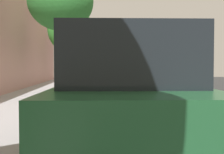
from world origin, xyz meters
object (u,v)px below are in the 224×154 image
object	(u,v)px
parked_sedan_grey_second	(99,77)
fire_hydrant	(76,82)
bicycle_at_curb	(90,103)
parked_suv_green_far	(124,96)
cyclist_with_backpack	(84,81)
parked_sedan_tan_mid	(99,82)
street_tree_near_cyclist	(76,45)
street_tree_mid_block	(70,30)
street_tree_far_end	(61,2)
parked_sedan_dark_blue_nearest	(97,75)

from	to	relation	value
parked_sedan_grey_second	fire_hydrant	distance (m)	4.17
bicycle_at_curb	fire_hydrant	distance (m)	8.92
parked_suv_green_far	cyclist_with_backpack	distance (m)	4.69
parked_sedan_tan_mid	street_tree_near_cyclist	size ratio (longest dim) A/B	0.97
parked_suv_green_far	bicycle_at_curb	distance (m)	4.25
street_tree_mid_block	street_tree_near_cyclist	bearing A→B (deg)	-90.00
parked_suv_green_far	bicycle_at_curb	world-z (taller)	parked_suv_green_far
fire_hydrant	street_tree_near_cyclist	bearing A→B (deg)	-87.46
cyclist_with_backpack	parked_suv_green_far	bearing A→B (deg)	99.14
street_tree_far_end	parked_sedan_dark_blue_nearest	bearing A→B (deg)	-96.75
street_tree_far_end	fire_hydrant	distance (m)	6.73
bicycle_at_curb	cyclist_with_backpack	world-z (taller)	cyclist_with_backpack
parked_sedan_tan_mid	fire_hydrant	distance (m)	3.54
parked_sedan_dark_blue_nearest	street_tree_far_end	size ratio (longest dim) A/B	0.83
bicycle_at_curb	street_tree_mid_block	world-z (taller)	street_tree_mid_block
cyclist_with_backpack	parked_sedan_tan_mid	bearing A→B (deg)	-97.48
bicycle_at_curb	street_tree_far_end	world-z (taller)	street_tree_far_end
parked_sedan_tan_mid	bicycle_at_curb	xyz separation A→B (m)	(0.46, 5.61, -0.38)
parked_suv_green_far	street_tree_far_end	xyz separation A→B (m)	(1.78, -7.42, 3.25)
bicycle_at_curb	street_tree_mid_block	size ratio (longest dim) A/B	0.26
street_tree_mid_block	fire_hydrant	world-z (taller)	street_tree_mid_block
cyclist_with_backpack	parked_sedan_dark_blue_nearest	bearing A→B (deg)	-92.76
street_tree_mid_block	street_tree_far_end	xyz separation A→B (m)	(-0.00, 5.55, 0.41)
bicycle_at_curb	street_tree_near_cyclist	size ratio (longest dim) A/B	0.30
street_tree_far_end	fire_hydrant	size ratio (longest dim) A/B	6.42
parked_sedan_grey_second	parked_sedan_tan_mid	size ratio (longest dim) A/B	0.99
street_tree_near_cyclist	fire_hydrant	distance (m)	8.47
parked_sedan_dark_blue_nearest	street_tree_far_end	bearing A→B (deg)	83.25
parked_sedan_grey_second	parked_suv_green_far	distance (m)	16.88
parked_sedan_dark_blue_nearest	fire_hydrant	bearing A→B (deg)	81.65
parked_sedan_dark_blue_nearest	street_tree_near_cyclist	distance (m)	4.66
parked_suv_green_far	bicycle_at_curb	xyz separation A→B (m)	(0.53, -4.16, -0.65)
parked_sedan_dark_blue_nearest	street_tree_near_cyclist	world-z (taller)	street_tree_near_cyclist
street_tree_mid_block	cyclist_with_backpack	bearing A→B (deg)	97.06
cyclist_with_backpack	street_tree_near_cyclist	distance (m)	16.55
street_tree_near_cyclist	street_tree_mid_block	size ratio (longest dim) A/B	0.87
street_tree_near_cyclist	street_tree_far_end	xyz separation A→B (m)	(-0.00, 13.53, 0.70)
bicycle_at_curb	street_tree_far_end	xyz separation A→B (m)	(1.25, -3.26, 3.90)
street_tree_far_end	cyclist_with_backpack	bearing A→B (deg)	110.31
parked_sedan_grey_second	cyclist_with_backpack	xyz separation A→B (m)	(0.94, 12.24, 0.29)
parked_sedan_dark_blue_nearest	parked_suv_green_far	size ratio (longest dim) A/B	0.94
parked_sedan_dark_blue_nearest	parked_sedan_grey_second	size ratio (longest dim) A/B	1.02
bicycle_at_curb	cyclist_with_backpack	xyz separation A→B (m)	(0.21, -0.47, 0.67)
parked_suv_green_far	parked_sedan_dark_blue_nearest	bearing A→B (deg)	-90.46
parked_sedan_dark_blue_nearest	parked_sedan_grey_second	bearing A→B (deg)	89.97
parked_sedan_dark_blue_nearest	street_tree_near_cyclist	bearing A→B (deg)	57.82
parked_sedan_tan_mid	parked_sedan_dark_blue_nearest	bearing A→B (deg)	-91.06
bicycle_at_curb	fire_hydrant	world-z (taller)	fire_hydrant
street_tree_near_cyclist	street_tree_mid_block	world-z (taller)	street_tree_mid_block
parked_sedan_dark_blue_nearest	bicycle_at_curb	bearing A→B (deg)	87.91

